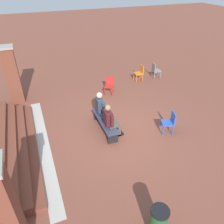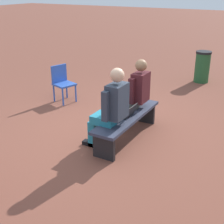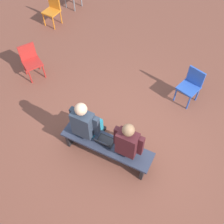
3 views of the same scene
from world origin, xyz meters
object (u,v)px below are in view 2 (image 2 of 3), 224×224
(laptop, at_px, (127,113))
(plastic_chair_far_left, at_px, (62,81))
(bench, at_px, (127,120))
(person_student, at_px, (135,93))
(person_adult, at_px, (111,107))
(litter_bin, at_px, (202,67))

(laptop, xyz_separation_m, plastic_chair_far_left, (-1.03, -2.19, -0.02))
(bench, xyz_separation_m, plastic_chair_far_left, (-0.98, -2.18, 0.13))
(person_student, distance_m, laptop, 0.52)
(bench, distance_m, person_student, 0.56)
(bench, xyz_separation_m, person_student, (-0.42, -0.07, 0.37))
(person_student, xyz_separation_m, laptop, (0.46, 0.08, -0.22))
(person_adult, height_order, litter_bin, person_adult)
(bench, height_order, person_student, person_student)
(bench, height_order, plastic_chair_far_left, plastic_chair_far_left)
(bench, height_order, laptop, laptop)
(bench, relative_size, laptop, 5.62)
(person_student, xyz_separation_m, plastic_chair_far_left, (-0.56, -2.11, -0.24))
(person_student, bearing_deg, plastic_chair_far_left, -104.90)
(litter_bin, bearing_deg, plastic_chair_far_left, -37.86)
(person_student, distance_m, plastic_chair_far_left, 2.20)
(bench, relative_size, person_student, 1.33)
(person_adult, xyz_separation_m, litter_bin, (-4.56, 0.31, -0.30))
(person_student, relative_size, litter_bin, 1.57)
(laptop, bearing_deg, person_student, -170.24)
(person_student, xyz_separation_m, litter_bin, (-3.68, 0.31, -0.29))
(litter_bin, bearing_deg, person_adult, -3.95)
(person_student, height_order, litter_bin, person_student)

